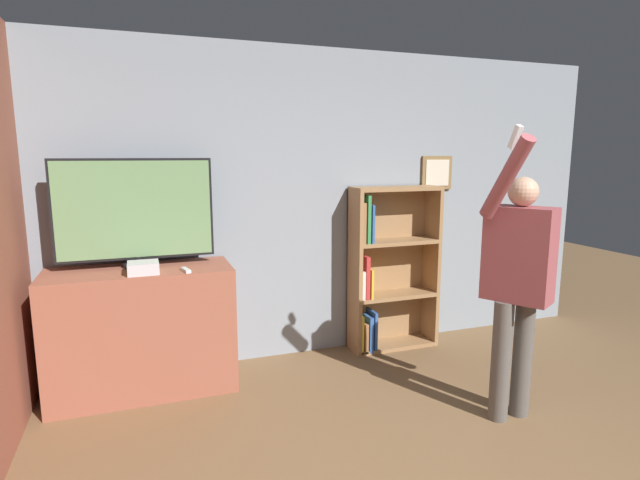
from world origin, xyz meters
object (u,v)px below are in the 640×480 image
(bookshelf, at_px, (387,271))
(television, at_px, (135,212))
(person, at_px, (518,276))
(game_console, at_px, (143,268))

(bookshelf, bearing_deg, television, -178.02)
(television, height_order, bookshelf, television)
(television, xyz_separation_m, person, (2.36, -1.37, -0.37))
(television, bearing_deg, bookshelf, 1.98)
(bookshelf, bearing_deg, game_console, -171.54)
(game_console, bearing_deg, person, -25.87)
(television, bearing_deg, game_console, -82.08)
(television, relative_size, bookshelf, 0.75)
(bookshelf, bearing_deg, person, -81.54)
(person, bearing_deg, television, -150.15)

